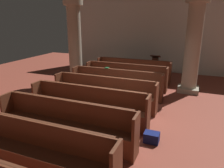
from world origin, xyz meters
name	(u,v)px	position (x,y,z in m)	size (l,w,h in m)	color
ground_plane	(120,114)	(0.00, 0.00, 0.00)	(19.20, 19.20, 0.00)	brown
back_wall	(159,30)	(0.00, 6.08, 2.25)	(10.00, 0.16, 4.50)	silver
pew_row_0	(133,69)	(-0.68, 3.73, 0.53)	(3.47, 0.46, 0.99)	brown
pew_row_1	(126,75)	(-0.68, 2.60, 0.53)	(3.47, 0.46, 0.99)	brown
pew_row_2	(116,82)	(-0.68, 1.47, 0.53)	(3.47, 0.47, 0.99)	brown
pew_row_3	(104,91)	(-0.68, 0.34, 0.53)	(3.47, 0.46, 0.99)	brown
pew_row_4	(88,104)	(-0.68, -0.79, 0.53)	(3.47, 0.46, 0.99)	brown
pew_row_5	(65,121)	(-0.68, -1.91, 0.53)	(3.47, 0.47, 0.99)	brown
pew_row_6	(31,147)	(-0.68, -3.04, 0.53)	(3.47, 0.46, 0.99)	brown
pillar_aisle_side	(193,44)	(1.84, 3.01, 1.90)	(0.85, 0.85, 3.66)	#9F967E
pillar_far_side	(75,40)	(-3.15, 2.72, 1.90)	(0.85, 0.85, 3.66)	#9F967E
lectern	(155,67)	(0.11, 4.94, 0.45)	(0.48, 0.45, 1.08)	#411E13
hymn_book	(107,68)	(-1.13, 1.66, 1.01)	(0.14, 0.19, 0.03)	#194723
kneeler_box_navy	(152,137)	(1.22, -1.20, 0.12)	(0.35, 0.27, 0.24)	navy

